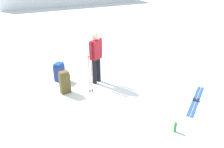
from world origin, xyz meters
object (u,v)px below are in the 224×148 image
object	(u,v)px
backpack_bright	(65,82)
thermos_bottle	(175,127)
skier_standing	(96,55)
ski_poles_planted_near	(90,73)
backpack_large_dark	(59,72)
ski_pair_near	(196,100)

from	to	relation	value
backpack_bright	thermos_bottle	xyz separation A→B (m)	(2.22, -2.60, -0.22)
skier_standing	thermos_bottle	xyz separation A→B (m)	(1.14, -2.98, -0.82)
ski_poles_planted_near	backpack_large_dark	bearing A→B (deg)	126.27
backpack_large_dark	thermos_bottle	bearing A→B (deg)	-56.67
thermos_bottle	ski_pair_near	bearing A→B (deg)	37.06
ski_pair_near	backpack_bright	size ratio (longest dim) A/B	1.98
ski_pair_near	backpack_large_dark	xyz separation A→B (m)	(-3.61, 2.51, 0.29)
backpack_bright	ski_poles_planted_near	bearing A→B (deg)	-17.34
skier_standing	backpack_large_dark	size ratio (longest dim) A/B	2.73
backpack_bright	skier_standing	bearing A→B (deg)	18.95
backpack_bright	thermos_bottle	bearing A→B (deg)	-49.52
ski_poles_planted_near	skier_standing	bearing A→B (deg)	61.23
backpack_bright	thermos_bottle	size ratio (longest dim) A/B	2.74
backpack_large_dark	ski_pair_near	bearing A→B (deg)	-34.76
skier_standing	ski_poles_planted_near	world-z (taller)	skier_standing
skier_standing	thermos_bottle	bearing A→B (deg)	-69.04
backpack_bright	ski_poles_planted_near	distance (m)	0.85
backpack_bright	ski_poles_planted_near	world-z (taller)	ski_poles_planted_near
ski_poles_planted_near	ski_pair_near	bearing A→B (deg)	-26.36
backpack_bright	thermos_bottle	world-z (taller)	backpack_bright
backpack_large_dark	ski_poles_planted_near	world-z (taller)	ski_poles_planted_near
ski_pair_near	thermos_bottle	xyz separation A→B (m)	(-1.31, -0.99, 0.12)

